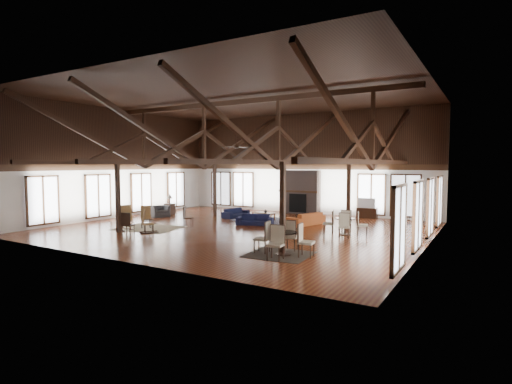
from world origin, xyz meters
The scene contains 31 objects.
floor centered at (0.00, 0.00, 0.00)m, with size 16.00×16.00×0.00m, color brown.
ceiling centered at (0.00, 0.00, 6.00)m, with size 16.00×14.00×0.02m, color black.
wall_back centered at (0.00, 7.00, 3.00)m, with size 16.00×0.02×6.00m, color white.
wall_front centered at (0.00, -7.00, 3.00)m, with size 16.00×0.02×6.00m, color white.
wall_left centered at (-8.00, 0.00, 3.00)m, with size 0.02×14.00×6.00m, color white.
wall_right centered at (8.00, 0.00, 3.00)m, with size 0.02×14.00×6.00m, color white.
roof_truss centered at (0.00, 0.00, 4.03)m, with size 15.60×14.07×3.14m.
post_grid centered at (0.00, 0.00, 1.52)m, with size 8.16×7.16×3.05m.
fireplace centered at (0.00, 6.67, 1.29)m, with size 2.50×0.69×2.60m.
ceiling_fan centered at (0.50, -1.00, 3.73)m, with size 1.60×1.60×0.75m.
sofa_navy_front centered at (0.02, 1.36, 0.26)m, with size 1.79×0.70×0.52m, color black.
sofa_navy_left centered at (-2.35, 3.23, 0.24)m, with size 0.65×1.67×0.49m, color black.
sofa_orange centered at (2.17, 2.67, 0.30)m, with size 0.81×2.06×0.60m, color #A94C20.
coffee_table centered at (-0.29, 2.95, 0.36)m, with size 1.20×0.87×0.41m.
vase centered at (-0.29, 2.97, 0.50)m, with size 0.17×0.17×0.18m, color #B2B2B2.
armchair centered at (-6.12, 1.18, 0.31)m, with size 0.84×0.96×0.62m, color #2B2C2E.
side_table_lamp centered at (-6.44, 2.32, 0.46)m, with size 0.48×0.48×1.22m.
rocking_chair_a centered at (-4.01, -1.91, 0.49)m, with size 0.88×0.85×1.03m.
rocking_chair_b centered at (-2.83, -2.99, 0.47)m, with size 0.80×0.86×1.00m.
rocking_chair_c centered at (-4.19, -2.98, 0.54)m, with size 0.97×0.66×1.14m.
side_chair_a centered at (-2.39, -0.88, 0.56)m, with size 0.54×0.54×0.96m.
side_chair_b centered at (-2.91, -3.99, 0.57)m, with size 0.53×0.53×0.99m.
cafe_table_near centered at (4.15, -3.71, 0.53)m, with size 2.07×2.07×1.06m.
cafe_table_far centered at (4.68, 0.98, 0.49)m, with size 1.91×1.91×0.97m.
cup_near centered at (4.05, -3.68, 0.81)m, with size 0.11×0.11×0.09m, color #B2B2B2.
cup_far centered at (4.77, 1.05, 0.76)m, with size 0.14×0.14×0.11m, color #B2B2B2.
tv_console centered at (4.03, 6.75, 0.27)m, with size 1.10×0.41×0.55m, color black.
television centered at (4.00, 6.75, 0.82)m, with size 0.95×0.12×0.55m, color #B2B2B2.
rug_tan centered at (-3.68, -2.02, 0.01)m, with size 2.80×2.20×0.01m, color #C8B88B.
rug_navy centered at (-0.28, 3.11, 0.01)m, with size 3.17×2.38×0.01m, color #181B44.
rug_dark centered at (4.00, -3.74, 0.01)m, with size 2.03×1.84×0.01m, color black.
Camera 1 is at (9.96, -15.23, 2.97)m, focal length 28.00 mm.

